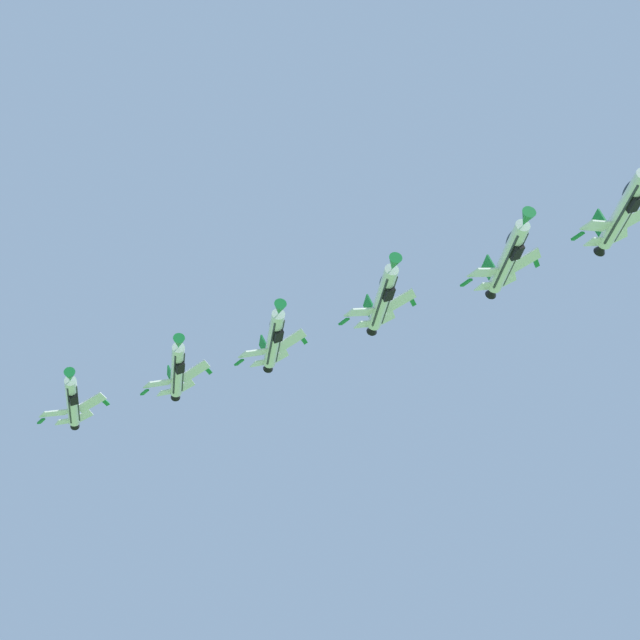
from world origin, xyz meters
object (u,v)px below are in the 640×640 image
(fighter_jet_right_wing, at_px, (383,297))
(fighter_jet_right_outer, at_px, (177,369))
(fighter_jet_trail_slot, at_px, (72,401))
(fighter_jet_left_wing, at_px, (509,256))
(fighter_jet_left_outer, at_px, (274,338))
(fighter_jet_lead, at_px, (624,209))

(fighter_jet_right_wing, relative_size, fighter_jet_right_outer, 1.00)
(fighter_jet_right_outer, bearing_deg, fighter_jet_trail_slot, -33.82)
(fighter_jet_left_wing, relative_size, fighter_jet_trail_slot, 1.00)
(fighter_jet_left_outer, xyz_separation_m, fighter_jet_trail_slot, (-27.59, 18.40, -0.34))
(fighter_jet_left_wing, bearing_deg, fighter_jet_left_outer, -44.25)
(fighter_jet_lead, relative_size, fighter_jet_left_wing, 1.00)
(fighter_jet_left_wing, distance_m, fighter_jet_right_wing, 16.60)
(fighter_jet_right_outer, relative_size, fighter_jet_trail_slot, 1.00)
(fighter_jet_right_outer, bearing_deg, fighter_jet_right_wing, 136.43)
(fighter_jet_right_outer, bearing_deg, fighter_jet_lead, 136.91)
(fighter_jet_lead, bearing_deg, fighter_jet_right_outer, -43.09)
(fighter_jet_left_outer, distance_m, fighter_jet_right_outer, 15.85)
(fighter_jet_lead, height_order, fighter_jet_right_outer, fighter_jet_right_outer)
(fighter_jet_lead, bearing_deg, fighter_jet_right_wing, -42.58)
(fighter_jet_right_wing, distance_m, fighter_jet_left_outer, 17.57)
(fighter_jet_lead, xyz_separation_m, fighter_jet_left_outer, (-36.14, 31.68, 1.53))
(fighter_jet_lead, distance_m, fighter_jet_right_outer, 63.90)
(fighter_jet_left_outer, bearing_deg, fighter_jet_right_wing, 132.99)
(fighter_jet_lead, height_order, fighter_jet_right_wing, fighter_jet_right_wing)
(fighter_jet_right_wing, height_order, fighter_jet_left_outer, fighter_jet_left_outer)
(fighter_jet_right_wing, bearing_deg, fighter_jet_lead, 137.42)
(fighter_jet_lead, height_order, fighter_jet_trail_slot, fighter_jet_trail_slot)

